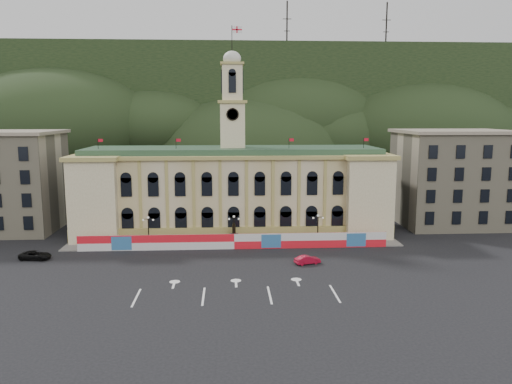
{
  "coord_description": "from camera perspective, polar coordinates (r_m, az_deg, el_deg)",
  "views": [
    {
      "loc": [
        -0.95,
        -63.51,
        21.78
      ],
      "look_at": [
        3.71,
        18.0,
        8.86
      ],
      "focal_mm": 35.0,
      "sensor_mm": 36.0,
      "label": 1
    }
  ],
  "objects": [
    {
      "name": "pavement",
      "position": [
        84.11,
        -2.53,
        -5.97
      ],
      "size": [
        56.0,
        5.5,
        0.16
      ],
      "primitive_type": "cube",
      "color": "slate",
      "rests_on": "ground"
    },
    {
      "name": "statue",
      "position": [
        84.08,
        -2.53,
        -5.2
      ],
      "size": [
        1.4,
        1.4,
        3.72
      ],
      "color": "#595651",
      "rests_on": "ground"
    },
    {
      "name": "lamp_center",
      "position": [
        82.66,
        -2.53,
        -4.1
      ],
      "size": [
        1.96,
        0.44,
        5.15
      ],
      "color": "black",
      "rests_on": "ground"
    },
    {
      "name": "lamp_right",
      "position": [
        83.99,
        7.08,
        -3.95
      ],
      "size": [
        1.96,
        0.44,
        5.15
      ],
      "color": "black",
      "rests_on": "ground"
    },
    {
      "name": "lamp_left",
      "position": [
        83.68,
        -12.19,
        -4.13
      ],
      "size": [
        1.96,
        0.44,
        5.15
      ],
      "color": "black",
      "rests_on": "ground"
    },
    {
      "name": "hill_ridge",
      "position": [
        185.52,
        -3.0,
        8.27
      ],
      "size": [
        230.0,
        80.0,
        64.0
      ],
      "color": "black",
      "rests_on": "ground"
    },
    {
      "name": "black_suv",
      "position": [
        82.58,
        -23.91,
        -6.63
      ],
      "size": [
        3.16,
        5.12,
        1.29
      ],
      "primitive_type": "imported",
      "rotation": [
        0.0,
        0.0,
        1.46
      ],
      "color": "black",
      "rests_on": "ground"
    },
    {
      "name": "city_hall",
      "position": [
        92.2,
        -2.64,
        0.29
      ],
      "size": [
        56.2,
        17.6,
        37.1
      ],
      "color": "beige",
      "rests_on": "ground"
    },
    {
      "name": "hoarding_fence",
      "position": [
        81.22,
        -2.47,
        -5.66
      ],
      "size": [
        50.0,
        0.44,
        2.5
      ],
      "color": "red",
      "rests_on": "ground"
    },
    {
      "name": "lane_markings",
      "position": [
        62.44,
        -2.24,
        -11.43
      ],
      "size": [
        26.0,
        10.0,
        0.02
      ],
      "primitive_type": null,
      "color": "white",
      "rests_on": "ground"
    },
    {
      "name": "side_building_left",
      "position": [
        104.13,
        -27.06,
        1.14
      ],
      "size": [
        21.0,
        17.0,
        18.6
      ],
      "color": "tan",
      "rests_on": "ground"
    },
    {
      "name": "side_building_right",
      "position": [
        104.91,
        21.53,
        1.55
      ],
      "size": [
        21.0,
        17.0,
        18.6
      ],
      "color": "tan",
      "rests_on": "ground"
    },
    {
      "name": "red_sedan",
      "position": [
        73.81,
        5.89,
        -7.71
      ],
      "size": [
        3.54,
        4.59,
        1.26
      ],
      "primitive_type": "imported",
      "rotation": [
        0.0,
        0.0,
        1.88
      ],
      "color": "maroon",
      "rests_on": "ground"
    },
    {
      "name": "ground",
      "position": [
        67.15,
        -2.32,
        -9.94
      ],
      "size": [
        260.0,
        260.0,
        0.0
      ],
      "primitive_type": "plane",
      "color": "black",
      "rests_on": "ground"
    }
  ]
}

